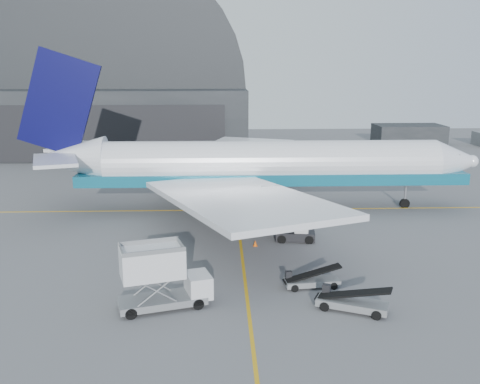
{
  "coord_description": "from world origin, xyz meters",
  "views": [
    {
      "loc": [
        -1.82,
        -39.06,
        16.07
      ],
      "look_at": [
        0.02,
        9.84,
        4.5
      ],
      "focal_mm": 40.0,
      "sensor_mm": 36.0,
      "label": 1
    }
  ],
  "objects_px": {
    "airliner": "(253,165)",
    "catering_truck": "(161,278)",
    "belt_loader_b": "(352,302)",
    "belt_loader_a": "(311,281)",
    "pushback_tug": "(296,234)"
  },
  "relations": [
    {
      "from": "airliner",
      "to": "catering_truck",
      "type": "relative_size",
      "value": 7.8
    },
    {
      "from": "pushback_tug",
      "to": "belt_loader_b",
      "type": "relative_size",
      "value": 0.76
    },
    {
      "from": "catering_truck",
      "to": "belt_loader_b",
      "type": "bearing_deg",
      "value": -20.42
    },
    {
      "from": "belt_loader_b",
      "to": "airliner",
      "type": "bearing_deg",
      "value": 124.72
    },
    {
      "from": "airliner",
      "to": "belt_loader_a",
      "type": "relative_size",
      "value": 11.78
    },
    {
      "from": "airliner",
      "to": "belt_loader_a",
      "type": "bearing_deg",
      "value": -82.53
    },
    {
      "from": "pushback_tug",
      "to": "belt_loader_a",
      "type": "bearing_deg",
      "value": -85.59
    },
    {
      "from": "belt_loader_a",
      "to": "pushback_tug",
      "type": "bearing_deg",
      "value": 81.26
    },
    {
      "from": "catering_truck",
      "to": "belt_loader_a",
      "type": "relative_size",
      "value": 1.51
    },
    {
      "from": "belt_loader_a",
      "to": "belt_loader_b",
      "type": "height_order",
      "value": "belt_loader_b"
    },
    {
      "from": "airliner",
      "to": "pushback_tug",
      "type": "relative_size",
      "value": 13.55
    },
    {
      "from": "pushback_tug",
      "to": "belt_loader_a",
      "type": "distance_m",
      "value": 10.98
    },
    {
      "from": "pushback_tug",
      "to": "catering_truck",
      "type": "bearing_deg",
      "value": -121.85
    },
    {
      "from": "pushback_tug",
      "to": "belt_loader_a",
      "type": "xyz_separation_m",
      "value": [
        -0.43,
        -10.97,
        -0.12
      ]
    },
    {
      "from": "catering_truck",
      "to": "belt_loader_a",
      "type": "bearing_deg",
      "value": -0.46
    }
  ]
}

